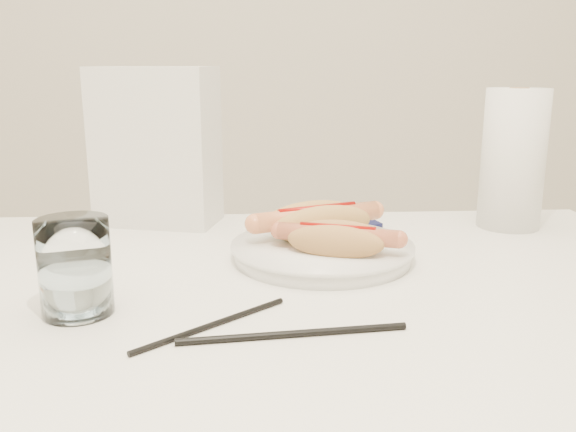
{
  "coord_description": "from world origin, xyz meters",
  "views": [
    {
      "loc": [
        -0.01,
        -0.71,
        1.02
      ],
      "look_at": [
        0.04,
        0.1,
        0.82
      ],
      "focal_mm": 38.21,
      "sensor_mm": 36.0,
      "label": 1
    }
  ],
  "objects": [
    {
      "name": "chopstick_far",
      "position": [
        0.03,
        -0.13,
        0.75
      ],
      "size": [
        0.24,
        0.03,
        0.01
      ],
      "primitive_type": "cylinder",
      "rotation": [
        0.0,
        1.57,
        0.11
      ],
      "color": "black",
      "rests_on": "table"
    },
    {
      "name": "napkin_box",
      "position": [
        -0.17,
        0.35,
        0.88
      ],
      "size": [
        0.22,
        0.16,
        0.27
      ],
      "primitive_type": "cube",
      "rotation": [
        0.0,
        0.0,
        -0.25
      ],
      "color": "silver",
      "rests_on": "table"
    },
    {
      "name": "water_glass",
      "position": [
        -0.21,
        -0.05,
        0.8
      ],
      "size": [
        0.08,
        0.08,
        0.11
      ],
      "primitive_type": "cylinder",
      "color": "white",
      "rests_on": "table"
    },
    {
      "name": "navy_napkin",
      "position": [
        0.13,
        0.33,
        0.75
      ],
      "size": [
        0.17,
        0.17,
        0.01
      ],
      "primitive_type": "cube",
      "rotation": [
        0.0,
        0.0,
        0.3
      ],
      "color": "#12153A",
      "rests_on": "table"
    },
    {
      "name": "chopstick_near",
      "position": [
        -0.05,
        -0.1,
        0.75
      ],
      "size": [
        0.16,
        0.13,
        0.01
      ],
      "primitive_type": "cylinder",
      "rotation": [
        0.0,
        1.57,
        0.7
      ],
      "color": "black",
      "rests_on": "table"
    },
    {
      "name": "hotdog_right",
      "position": [
        0.11,
        0.08,
        0.79
      ],
      "size": [
        0.16,
        0.1,
        0.04
      ],
      "rotation": [
        0.0,
        0.0,
        -0.33
      ],
      "color": "tan",
      "rests_on": "plate"
    },
    {
      "name": "paper_towel_roll",
      "position": [
        0.43,
        0.29,
        0.87
      ],
      "size": [
        0.13,
        0.13,
        0.23
      ],
      "primitive_type": "cylinder",
      "rotation": [
        0.0,
        0.0,
        0.26
      ],
      "color": "white",
      "rests_on": "table"
    },
    {
      "name": "table",
      "position": [
        0.0,
        0.0,
        0.69
      ],
      "size": [
        1.2,
        0.8,
        0.75
      ],
      "color": "white",
      "rests_on": "ground"
    },
    {
      "name": "plate",
      "position": [
        0.09,
        0.12,
        0.76
      ],
      "size": [
        0.28,
        0.28,
        0.02
      ],
      "primitive_type": "cylinder",
      "rotation": [
        0.0,
        0.0,
        0.14
      ],
      "color": "white",
      "rests_on": "table"
    },
    {
      "name": "hotdog_left",
      "position": [
        0.09,
        0.16,
        0.8
      ],
      "size": [
        0.19,
        0.13,
        0.05
      ],
      "rotation": [
        0.0,
        0.0,
        0.37
      ],
      "color": "tan",
      "rests_on": "plate"
    }
  ]
}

